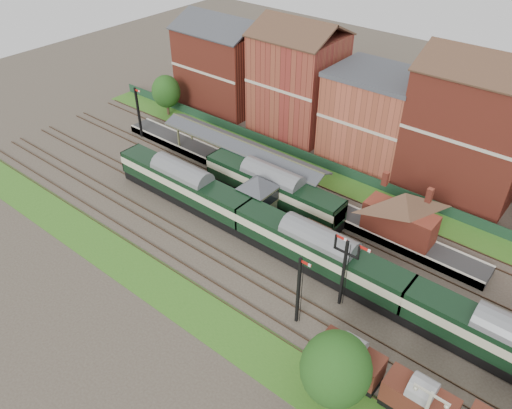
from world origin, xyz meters
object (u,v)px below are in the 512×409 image
Objects in this scene: semaphore_bracket at (344,269)px; signal_box at (258,196)px; platform_railcar at (272,187)px; goods_van_a at (350,359)px; dmu_train at (318,251)px.

signal_box is at bearing 159.08° from semaphore_bracket.
semaphore_bracket reaches higher than platform_railcar.
dmu_train is at bearing 135.54° from goods_van_a.
dmu_train is 10.79× the size of goods_van_a.
dmu_train reaches higher than goods_van_a.
signal_box is 0.73× the size of semaphore_bracket.
signal_box reaches higher than dmu_train.
signal_box is 16.16m from semaphore_bracket.
signal_box is at bearing -84.28° from platform_railcar.
signal_box is 11.13m from dmu_train.
signal_box reaches higher than goods_van_a.
dmu_train is 12.87m from goods_van_a.
signal_box is 3.32m from platform_railcar.
signal_box is 1.08× the size of goods_van_a.
dmu_train reaches higher than platform_railcar.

